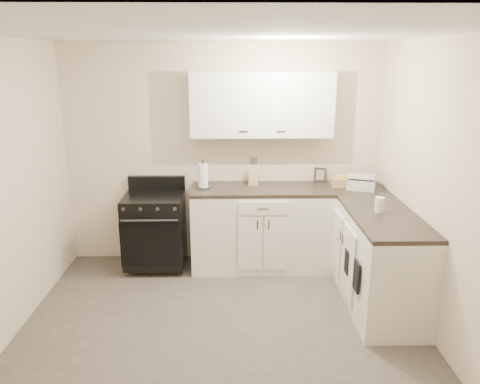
{
  "coord_description": "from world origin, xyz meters",
  "views": [
    {
      "loc": [
        0.1,
        -3.49,
        2.32
      ],
      "look_at": [
        0.17,
        0.85,
        1.08
      ],
      "focal_mm": 35.0,
      "sensor_mm": 36.0,
      "label": 1
    }
  ],
  "objects_px": {
    "stove": "(155,230)",
    "paper_towel": "(203,176)",
    "wicker_basket": "(344,182)",
    "countertop_grill": "(362,184)",
    "knife_block": "(253,175)"
  },
  "relations": [
    {
      "from": "stove",
      "to": "paper_towel",
      "type": "distance_m",
      "value": 0.83
    },
    {
      "from": "stove",
      "to": "countertop_grill",
      "type": "distance_m",
      "value": 2.36
    },
    {
      "from": "stove",
      "to": "knife_block",
      "type": "height_order",
      "value": "knife_block"
    },
    {
      "from": "stove",
      "to": "countertop_grill",
      "type": "bearing_deg",
      "value": -0.62
    },
    {
      "from": "paper_towel",
      "to": "knife_block",
      "type": "bearing_deg",
      "value": 11.28
    },
    {
      "from": "paper_towel",
      "to": "stove",
      "type": "bearing_deg",
      "value": -176.05
    },
    {
      "from": "knife_block",
      "to": "countertop_grill",
      "type": "distance_m",
      "value": 1.2
    },
    {
      "from": "knife_block",
      "to": "paper_towel",
      "type": "bearing_deg",
      "value": -164.25
    },
    {
      "from": "stove",
      "to": "paper_towel",
      "type": "relative_size",
      "value": 2.98
    },
    {
      "from": "stove",
      "to": "knife_block",
      "type": "bearing_deg",
      "value": 7.67
    },
    {
      "from": "stove",
      "to": "countertop_grill",
      "type": "height_order",
      "value": "countertop_grill"
    },
    {
      "from": "countertop_grill",
      "to": "paper_towel",
      "type": "bearing_deg",
      "value": -161.43
    },
    {
      "from": "wicker_basket",
      "to": "countertop_grill",
      "type": "bearing_deg",
      "value": -30.2
    },
    {
      "from": "knife_block",
      "to": "paper_towel",
      "type": "xyz_separation_m",
      "value": [
        -0.56,
        -0.11,
        0.02
      ]
    },
    {
      "from": "wicker_basket",
      "to": "countertop_grill",
      "type": "xyz_separation_m",
      "value": [
        0.17,
        -0.1,
        0.01
      ]
    }
  ]
}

